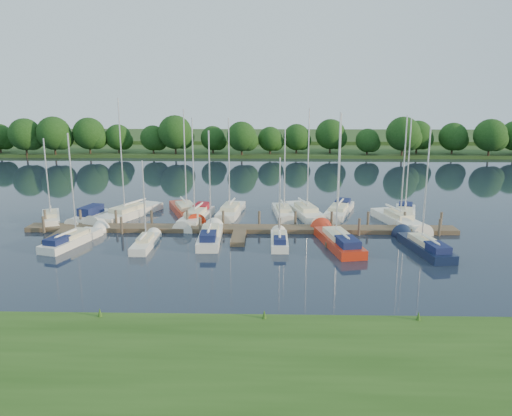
{
  "coord_description": "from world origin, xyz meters",
  "views": [
    {
      "loc": [
        2.57,
        -36.9,
        12.67
      ],
      "look_at": [
        1.45,
        8.0,
        2.2
      ],
      "focal_mm": 35.0,
      "sensor_mm": 36.0,
      "label": 1
    }
  ],
  "objects_px": {
    "sailboat_s_2": "(210,237)",
    "sailboat_n_0": "(51,219)",
    "motorboat": "(90,217)",
    "sailboat_n_5": "(230,213)",
    "dock": "(240,231)"
  },
  "relations": [
    {
      "from": "sailboat_n_0",
      "to": "sailboat_s_2",
      "type": "relative_size",
      "value": 0.87
    },
    {
      "from": "sailboat_s_2",
      "to": "dock",
      "type": "bearing_deg",
      "value": 46.46
    },
    {
      "from": "sailboat_s_2",
      "to": "motorboat",
      "type": "bearing_deg",
      "value": 150.86
    },
    {
      "from": "sailboat_n_0",
      "to": "motorboat",
      "type": "distance_m",
      "value": 3.8
    },
    {
      "from": "dock",
      "to": "sailboat_n_0",
      "type": "bearing_deg",
      "value": 169.55
    },
    {
      "from": "dock",
      "to": "sailboat_s_2",
      "type": "relative_size",
      "value": 4.01
    },
    {
      "from": "sailboat_s_2",
      "to": "sailboat_n_0",
      "type": "bearing_deg",
      "value": 157.97
    },
    {
      "from": "dock",
      "to": "sailboat_s_2",
      "type": "distance_m",
      "value": 3.64
    },
    {
      "from": "dock",
      "to": "sailboat_n_5",
      "type": "height_order",
      "value": "sailboat_n_5"
    },
    {
      "from": "sailboat_s_2",
      "to": "sailboat_n_5",
      "type": "bearing_deg",
      "value": 82.25
    },
    {
      "from": "sailboat_n_5",
      "to": "sailboat_s_2",
      "type": "xyz_separation_m",
      "value": [
        -1.01,
        -9.34,
        0.07
      ]
    },
    {
      "from": "sailboat_n_0",
      "to": "sailboat_n_5",
      "type": "bearing_deg",
      "value": 166.32
    },
    {
      "from": "dock",
      "to": "sailboat_n_5",
      "type": "relative_size",
      "value": 3.78
    },
    {
      "from": "sailboat_n_5",
      "to": "sailboat_s_2",
      "type": "distance_m",
      "value": 9.39
    },
    {
      "from": "dock",
      "to": "motorboat",
      "type": "relative_size",
      "value": 6.76
    }
  ]
}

